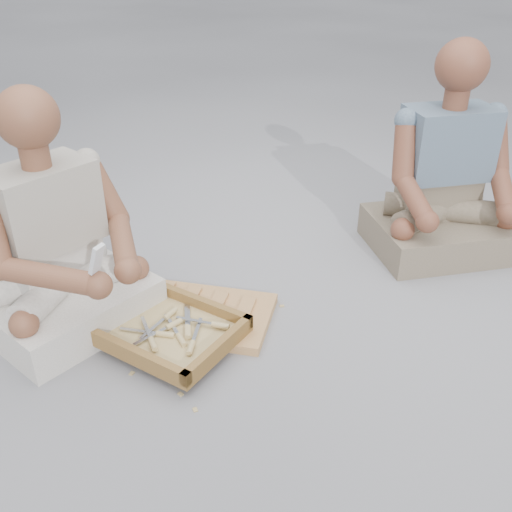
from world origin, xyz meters
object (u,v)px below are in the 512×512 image
(tool_tray, at_px, (168,330))
(craftsman, at_px, (59,252))
(carved_panel, at_px, (200,314))
(companion, at_px, (445,186))

(tool_tray, height_order, craftsman, craftsman)
(carved_panel, distance_m, tool_tray, 0.20)
(tool_tray, relative_size, companion, 0.59)
(carved_panel, relative_size, craftsman, 0.61)
(carved_panel, height_order, companion, companion)
(carved_panel, relative_size, tool_tray, 0.97)
(companion, bearing_deg, craftsman, 8.81)
(companion, bearing_deg, tool_tray, 19.96)
(tool_tray, relative_size, craftsman, 0.63)
(craftsman, bearing_deg, tool_tray, 111.36)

